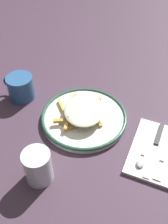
# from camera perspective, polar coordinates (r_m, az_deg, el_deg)

# --- Properties ---
(ground_plane) EXTENTS (2.60, 2.60, 0.00)m
(ground_plane) POSITION_cam_1_polar(r_m,az_deg,el_deg) (0.87, -0.00, -1.67)
(ground_plane) COLOR #3E2C3C
(plate) EXTENTS (0.28, 0.28, 0.02)m
(plate) POSITION_cam_1_polar(r_m,az_deg,el_deg) (0.86, -0.00, -1.16)
(plate) COLOR silver
(plate) RESTS_ON ground_plane
(fries_heap) EXTENTS (0.19, 0.19, 0.04)m
(fries_heap) POSITION_cam_1_polar(r_m,az_deg,el_deg) (0.84, -0.27, 0.32)
(fries_heap) COLOR gold
(fries_heap) RESTS_ON plate
(napkin) EXTENTS (0.14, 0.22, 0.01)m
(napkin) POSITION_cam_1_polar(r_m,az_deg,el_deg) (0.81, 15.01, -8.07)
(napkin) COLOR white
(napkin) RESTS_ON ground_plane
(fork) EXTENTS (0.02, 0.18, 0.01)m
(fork) POSITION_cam_1_polar(r_m,az_deg,el_deg) (0.79, 16.87, -9.01)
(fork) COLOR silver
(fork) RESTS_ON napkin
(knife) EXTENTS (0.02, 0.21, 0.01)m
(knife) POSITION_cam_1_polar(r_m,az_deg,el_deg) (0.81, 15.42, -6.73)
(knife) COLOR black
(knife) RESTS_ON napkin
(spoon) EXTENTS (0.02, 0.15, 0.01)m
(spoon) POSITION_cam_1_polar(r_m,az_deg,el_deg) (0.78, 12.66, -8.97)
(spoon) COLOR silver
(spoon) RESTS_ON napkin
(water_glass) EXTENTS (0.07, 0.07, 0.10)m
(water_glass) POSITION_cam_1_polar(r_m,az_deg,el_deg) (0.70, -9.99, -11.59)
(water_glass) COLOR silver
(water_glass) RESTS_ON ground_plane
(coffee_mug) EXTENTS (0.12, 0.09, 0.09)m
(coffee_mug) POSITION_cam_1_polar(r_m,az_deg,el_deg) (0.95, -13.63, 5.25)
(coffee_mug) COLOR #2D5B8F
(coffee_mug) RESTS_ON ground_plane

